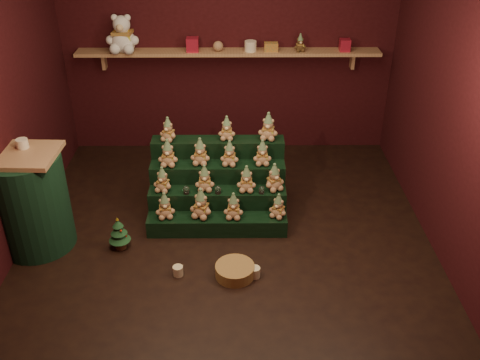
{
  "coord_description": "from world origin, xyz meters",
  "views": [
    {
      "loc": [
        0.09,
        -4.35,
        3.2
      ],
      "look_at": [
        0.13,
        0.25,
        0.5
      ],
      "focal_mm": 40.0,
      "sensor_mm": 36.0,
      "label": 1
    }
  ],
  "objects_px": {
    "snow_globe_a": "(186,190)",
    "snow_globe_c": "(262,190)",
    "riser_tier_front": "(217,224)",
    "brown_bear": "(300,43)",
    "mug_right": "(255,272)",
    "mug_left": "(178,271)",
    "white_bear": "(122,28)",
    "wicker_basket": "(235,271)",
    "snow_globe_b": "(218,190)",
    "side_table": "(31,201)",
    "mini_christmas_tree": "(119,233)"
  },
  "relations": [
    {
      "from": "snow_globe_b",
      "to": "brown_bear",
      "type": "bearing_deg",
      "value": 60.0
    },
    {
      "from": "snow_globe_a",
      "to": "mug_right",
      "type": "bearing_deg",
      "value": -51.89
    },
    {
      "from": "snow_globe_a",
      "to": "mug_left",
      "type": "relative_size",
      "value": 0.9
    },
    {
      "from": "mini_christmas_tree",
      "to": "mug_left",
      "type": "bearing_deg",
      "value": -34.34
    },
    {
      "from": "mug_right",
      "to": "brown_bear",
      "type": "bearing_deg",
      "value": 76.58
    },
    {
      "from": "brown_bear",
      "to": "riser_tier_front",
      "type": "bearing_deg",
      "value": -127.18
    },
    {
      "from": "snow_globe_a",
      "to": "brown_bear",
      "type": "xyz_separation_m",
      "value": [
        1.25,
        1.62,
        1.02
      ]
    },
    {
      "from": "riser_tier_front",
      "to": "mug_left",
      "type": "xyz_separation_m",
      "value": [
        -0.34,
        -0.66,
        -0.04
      ]
    },
    {
      "from": "riser_tier_front",
      "to": "snow_globe_c",
      "type": "xyz_separation_m",
      "value": [
        0.45,
        0.16,
        0.31
      ]
    },
    {
      "from": "mug_left",
      "to": "side_table",
      "type": "bearing_deg",
      "value": 161.02
    },
    {
      "from": "snow_globe_b",
      "to": "brown_bear",
      "type": "height_order",
      "value": "brown_bear"
    },
    {
      "from": "snow_globe_a",
      "to": "snow_globe_b",
      "type": "distance_m",
      "value": 0.32
    },
    {
      "from": "snow_globe_b",
      "to": "mug_right",
      "type": "relative_size",
      "value": 0.83
    },
    {
      "from": "mug_left",
      "to": "snow_globe_a",
      "type": "bearing_deg",
      "value": 88.08
    },
    {
      "from": "riser_tier_front",
      "to": "snow_globe_b",
      "type": "height_order",
      "value": "snow_globe_b"
    },
    {
      "from": "mini_christmas_tree",
      "to": "side_table",
      "type": "bearing_deg",
      "value": 174.68
    },
    {
      "from": "white_bear",
      "to": "snow_globe_c",
      "type": "bearing_deg",
      "value": -43.07
    },
    {
      "from": "riser_tier_front",
      "to": "snow_globe_a",
      "type": "relative_size",
      "value": 16.61
    },
    {
      "from": "white_bear",
      "to": "snow_globe_b",
      "type": "bearing_deg",
      "value": -52.25
    },
    {
      "from": "mug_left",
      "to": "mug_right",
      "type": "height_order",
      "value": "mug_right"
    },
    {
      "from": "wicker_basket",
      "to": "white_bear",
      "type": "bearing_deg",
      "value": 117.84
    },
    {
      "from": "riser_tier_front",
      "to": "mug_right",
      "type": "height_order",
      "value": "riser_tier_front"
    },
    {
      "from": "snow_globe_c",
      "to": "brown_bear",
      "type": "bearing_deg",
      "value": 72.91
    },
    {
      "from": "snow_globe_a",
      "to": "side_table",
      "type": "xyz_separation_m",
      "value": [
        -1.43,
        -0.34,
        0.09
      ]
    },
    {
      "from": "riser_tier_front",
      "to": "snow_globe_a",
      "type": "xyz_separation_m",
      "value": [
        -0.31,
        0.16,
        0.31
      ]
    },
    {
      "from": "snow_globe_a",
      "to": "white_bear",
      "type": "bearing_deg",
      "value": 116.52
    },
    {
      "from": "side_table",
      "to": "snow_globe_b",
      "type": "bearing_deg",
      "value": 13.26
    },
    {
      "from": "snow_globe_a",
      "to": "side_table",
      "type": "distance_m",
      "value": 1.47
    },
    {
      "from": "snow_globe_c",
      "to": "wicker_basket",
      "type": "xyz_separation_m",
      "value": [
        -0.27,
        -0.83,
        -0.34
      ]
    },
    {
      "from": "snow_globe_b",
      "to": "mug_right",
      "type": "xyz_separation_m",
      "value": [
        0.35,
        -0.85,
        -0.35
      ]
    },
    {
      "from": "riser_tier_front",
      "to": "mini_christmas_tree",
      "type": "relative_size",
      "value": 3.93
    },
    {
      "from": "wicker_basket",
      "to": "snow_globe_a",
      "type": "bearing_deg",
      "value": 120.32
    },
    {
      "from": "riser_tier_front",
      "to": "wicker_basket",
      "type": "height_order",
      "value": "riser_tier_front"
    },
    {
      "from": "mug_left",
      "to": "white_bear",
      "type": "distance_m",
      "value": 2.99
    },
    {
      "from": "mini_christmas_tree",
      "to": "wicker_basket",
      "type": "bearing_deg",
      "value": -20.68
    },
    {
      "from": "snow_globe_c",
      "to": "mug_right",
      "type": "relative_size",
      "value": 0.78
    },
    {
      "from": "mini_christmas_tree",
      "to": "white_bear",
      "type": "bearing_deg",
      "value": 95.25
    },
    {
      "from": "mini_christmas_tree",
      "to": "brown_bear",
      "type": "distance_m",
      "value": 3.04
    },
    {
      "from": "mug_left",
      "to": "white_bear",
      "type": "height_order",
      "value": "white_bear"
    },
    {
      "from": "snow_globe_c",
      "to": "riser_tier_front",
      "type": "bearing_deg",
      "value": -160.33
    },
    {
      "from": "wicker_basket",
      "to": "brown_bear",
      "type": "distance_m",
      "value": 2.91
    },
    {
      "from": "snow_globe_a",
      "to": "brown_bear",
      "type": "height_order",
      "value": "brown_bear"
    },
    {
      "from": "wicker_basket",
      "to": "snow_globe_b",
      "type": "bearing_deg",
      "value": 101.47
    },
    {
      "from": "snow_globe_a",
      "to": "snow_globe_c",
      "type": "height_order",
      "value": "snow_globe_a"
    },
    {
      "from": "riser_tier_front",
      "to": "mug_left",
      "type": "relative_size",
      "value": 14.93
    },
    {
      "from": "side_table",
      "to": "wicker_basket",
      "type": "distance_m",
      "value": 2.03
    },
    {
      "from": "brown_bear",
      "to": "mug_right",
      "type": "bearing_deg",
      "value": -112.64
    },
    {
      "from": "white_bear",
      "to": "brown_bear",
      "type": "bearing_deg",
      "value": 2.95
    },
    {
      "from": "side_table",
      "to": "brown_bear",
      "type": "distance_m",
      "value": 3.45
    },
    {
      "from": "snow_globe_c",
      "to": "side_table",
      "type": "distance_m",
      "value": 2.21
    }
  ]
}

